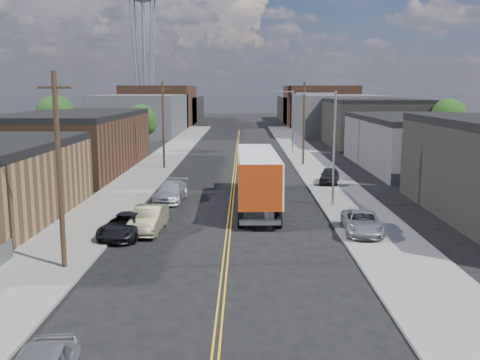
{
  "coord_description": "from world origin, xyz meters",
  "views": [
    {
      "loc": [
        0.96,
        -16.18,
        9.11
      ],
      "look_at": [
        0.72,
        22.73,
        2.5
      ],
      "focal_mm": 40.0,
      "sensor_mm": 36.0,
      "label": 1
    }
  ],
  "objects_px": {
    "semi_truck": "(257,174)",
    "car_left_c": "(126,225)",
    "car_left_b": "(148,219)",
    "car_left_d": "(171,192)",
    "car_ahead_truck": "(261,165)",
    "car_right_lot_a": "(362,222)",
    "car_right_lot_c": "(329,176)"
  },
  "relations": [
    {
      "from": "car_left_d",
      "to": "car_right_lot_a",
      "type": "bearing_deg",
      "value": -33.34
    },
    {
      "from": "car_right_lot_c",
      "to": "car_ahead_truck",
      "type": "height_order",
      "value": "car_right_lot_c"
    },
    {
      "from": "car_left_b",
      "to": "car_left_c",
      "type": "xyz_separation_m",
      "value": [
        -1.23,
        -1.16,
        -0.11
      ]
    },
    {
      "from": "semi_truck",
      "to": "car_ahead_truck",
      "type": "relative_size",
      "value": 3.11
    },
    {
      "from": "car_left_b",
      "to": "car_left_c",
      "type": "height_order",
      "value": "car_left_b"
    },
    {
      "from": "semi_truck",
      "to": "car_left_c",
      "type": "distance_m",
      "value": 12.85
    },
    {
      "from": "car_left_c",
      "to": "car_right_lot_a",
      "type": "distance_m",
      "value": 14.87
    },
    {
      "from": "semi_truck",
      "to": "car_left_c",
      "type": "xyz_separation_m",
      "value": [
        -8.45,
        -9.52,
        -1.78
      ]
    },
    {
      "from": "semi_truck",
      "to": "car_right_lot_c",
      "type": "bearing_deg",
      "value": 50.19
    },
    {
      "from": "car_ahead_truck",
      "to": "semi_truck",
      "type": "bearing_deg",
      "value": -92.82
    },
    {
      "from": "semi_truck",
      "to": "car_left_b",
      "type": "distance_m",
      "value": 11.17
    },
    {
      "from": "car_left_d",
      "to": "car_right_lot_c",
      "type": "distance_m",
      "value": 16.28
    },
    {
      "from": "car_right_lot_c",
      "to": "semi_truck",
      "type": "bearing_deg",
      "value": -115.78
    },
    {
      "from": "semi_truck",
      "to": "car_left_c",
      "type": "bearing_deg",
      "value": -132.81
    },
    {
      "from": "car_right_lot_a",
      "to": "car_ahead_truck",
      "type": "bearing_deg",
      "value": 106.54
    },
    {
      "from": "car_left_d",
      "to": "car_left_b",
      "type": "bearing_deg",
      "value": -86.63
    },
    {
      "from": "semi_truck",
      "to": "car_right_lot_c",
      "type": "height_order",
      "value": "semi_truck"
    },
    {
      "from": "semi_truck",
      "to": "car_left_b",
      "type": "xyz_separation_m",
      "value": [
        -7.22,
        -8.36,
        -1.67
      ]
    },
    {
      "from": "car_left_b",
      "to": "car_left_c",
      "type": "relative_size",
      "value": 0.97
    },
    {
      "from": "semi_truck",
      "to": "car_ahead_truck",
      "type": "bearing_deg",
      "value": 85.78
    },
    {
      "from": "car_left_d",
      "to": "car_ahead_truck",
      "type": "xyz_separation_m",
      "value": [
        7.94,
        15.81,
        -0.05
      ]
    },
    {
      "from": "car_left_b",
      "to": "car_right_lot_a",
      "type": "bearing_deg",
      "value": -0.44
    },
    {
      "from": "car_left_b",
      "to": "car_ahead_truck",
      "type": "bearing_deg",
      "value": 75.07
    },
    {
      "from": "car_left_c",
      "to": "car_right_lot_c",
      "type": "distance_m",
      "value": 24.34
    },
    {
      "from": "car_left_d",
      "to": "car_ahead_truck",
      "type": "bearing_deg",
      "value": 67.71
    },
    {
      "from": "semi_truck",
      "to": "car_left_d",
      "type": "distance_m",
      "value": 7.36
    },
    {
      "from": "car_left_c",
      "to": "car_ahead_truck",
      "type": "height_order",
      "value": "car_ahead_truck"
    },
    {
      "from": "car_left_b",
      "to": "car_right_lot_a",
      "type": "height_order",
      "value": "car_left_b"
    },
    {
      "from": "car_left_c",
      "to": "car_left_b",
      "type": "bearing_deg",
      "value": 50.86
    },
    {
      "from": "car_right_lot_a",
      "to": "car_left_d",
      "type": "bearing_deg",
      "value": 146.93
    },
    {
      "from": "semi_truck",
      "to": "car_right_lot_c",
      "type": "distance_m",
      "value": 11.73
    },
    {
      "from": "semi_truck",
      "to": "car_left_d",
      "type": "bearing_deg",
      "value": 168.4
    }
  ]
}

